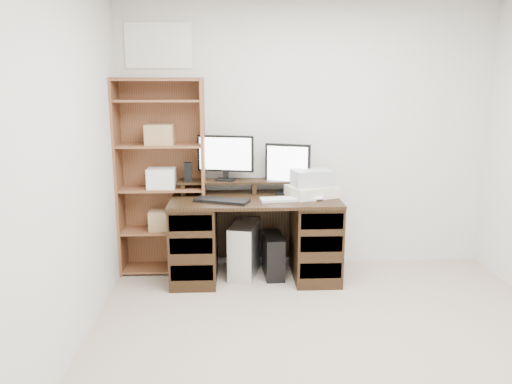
{
  "coord_description": "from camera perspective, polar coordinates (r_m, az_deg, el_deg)",
  "views": [
    {
      "loc": [
        -0.69,
        -2.69,
        1.77
      ],
      "look_at": [
        -0.5,
        1.43,
        0.85
      ],
      "focal_mm": 35.0,
      "sensor_mm": 36.0,
      "label": 1
    }
  ],
  "objects": [
    {
      "name": "room",
      "position": [
        2.83,
        11.51,
        1.72
      ],
      "size": [
        3.54,
        4.04,
        2.54
      ],
      "color": "tan",
      "rests_on": "ground"
    },
    {
      "name": "desk",
      "position": [
        4.55,
        -0.12,
        -5.08
      ],
      "size": [
        1.5,
        0.7,
        0.75
      ],
      "color": "black",
      "rests_on": "ground"
    },
    {
      "name": "riser_shelf",
      "position": [
        4.64,
        -0.24,
        1.05
      ],
      "size": [
        1.4,
        0.22,
        0.12
      ],
      "color": "black",
      "rests_on": "desk"
    },
    {
      "name": "monitor_wide",
      "position": [
        4.6,
        -3.5,
        4.2
      ],
      "size": [
        0.52,
        0.18,
        0.41
      ],
      "rotation": [
        0.0,
        0.0,
        -0.22
      ],
      "color": "black",
      "rests_on": "riser_shelf"
    },
    {
      "name": "monitor_small",
      "position": [
        4.59,
        3.63,
        2.9
      ],
      "size": [
        0.41,
        0.22,
        0.46
      ],
      "rotation": [
        0.0,
        0.0,
        -0.35
      ],
      "color": "black",
      "rests_on": "desk"
    },
    {
      "name": "speaker",
      "position": [
        4.6,
        -7.79,
        2.3
      ],
      "size": [
        0.08,
        0.08,
        0.18
      ],
      "primitive_type": "cube",
      "rotation": [
        0.0,
        0.0,
        0.08
      ],
      "color": "black",
      "rests_on": "riser_shelf"
    },
    {
      "name": "keyboard_black",
      "position": [
        4.3,
        -3.94,
        -0.99
      ],
      "size": [
        0.5,
        0.31,
        0.03
      ],
      "primitive_type": "cube",
      "rotation": [
        0.0,
        0.0,
        -0.36
      ],
      "color": "black",
      "rests_on": "desk"
    },
    {
      "name": "keyboard_white",
      "position": [
        4.36,
        3.64,
        -0.81
      ],
      "size": [
        0.49,
        0.2,
        0.02
      ],
      "primitive_type": "cube",
      "rotation": [
        0.0,
        0.0,
        0.11
      ],
      "color": "silver",
      "rests_on": "desk"
    },
    {
      "name": "mouse",
      "position": [
        4.39,
        7.12,
        -0.71
      ],
      "size": [
        0.1,
        0.07,
        0.04
      ],
      "primitive_type": "ellipsoid",
      "rotation": [
        0.0,
        0.0,
        -0.09
      ],
      "color": "silver",
      "rests_on": "desk"
    },
    {
      "name": "printer",
      "position": [
        4.51,
        6.36,
        0.09
      ],
      "size": [
        0.49,
        0.43,
        0.1
      ],
      "primitive_type": "cube",
      "rotation": [
        0.0,
        0.0,
        0.37
      ],
      "color": "beige",
      "rests_on": "desk"
    },
    {
      "name": "basket",
      "position": [
        4.49,
        6.39,
        1.62
      ],
      "size": [
        0.38,
        0.3,
        0.14
      ],
      "primitive_type": "cube",
      "rotation": [
        0.0,
        0.0,
        0.21
      ],
      "color": "#A6ABB1",
      "rests_on": "printer"
    },
    {
      "name": "tower_silver",
      "position": [
        4.65,
        -1.31,
        -6.54
      ],
      "size": [
        0.32,
        0.53,
        0.49
      ],
      "primitive_type": "cube",
      "rotation": [
        0.0,
        0.0,
        -0.22
      ],
      "color": "silver",
      "rests_on": "ground"
    },
    {
      "name": "tower_black",
      "position": [
        4.64,
        1.99,
        -7.27
      ],
      "size": [
        0.19,
        0.4,
        0.39
      ],
      "rotation": [
        0.0,
        0.0,
        0.06
      ],
      "color": "black",
      "rests_on": "ground"
    },
    {
      "name": "bookshelf",
      "position": [
        4.67,
        -10.72,
        1.85
      ],
      "size": [
        0.8,
        0.3,
        1.8
      ],
      "color": "brown",
      "rests_on": "ground"
    }
  ]
}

